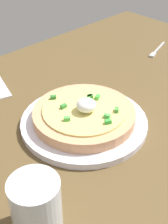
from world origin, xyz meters
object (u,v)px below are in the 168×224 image
(cup_near, at_px, (36,209))
(fork, at_px, (157,51))
(plate, at_px, (84,122))
(pizza, at_px, (84,114))

(cup_near, distance_m, fork, 0.70)
(plate, relative_size, cup_near, 2.83)
(plate, height_order, pizza, pizza)
(pizza, xyz_separation_m, cup_near, (-0.23, -0.13, 0.01))
(cup_near, bearing_deg, plate, 30.52)
(cup_near, bearing_deg, pizza, 30.46)
(pizza, distance_m, fork, 0.44)
(pizza, xyz_separation_m, fork, (0.43, 0.11, -0.03))
(plate, bearing_deg, pizza, -88.10)
(cup_near, height_order, fork, cup_near)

